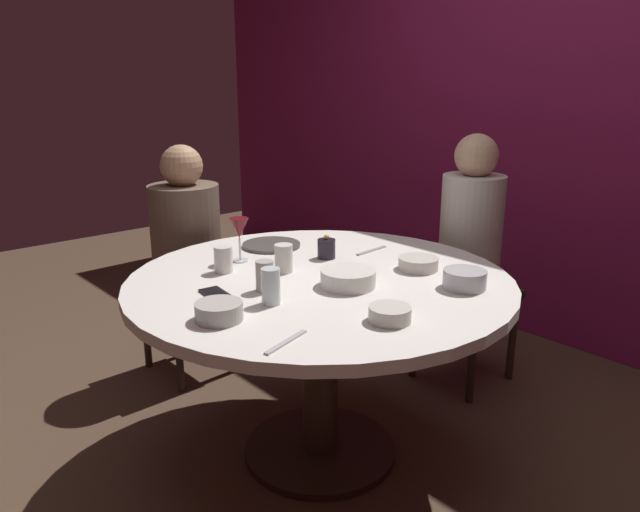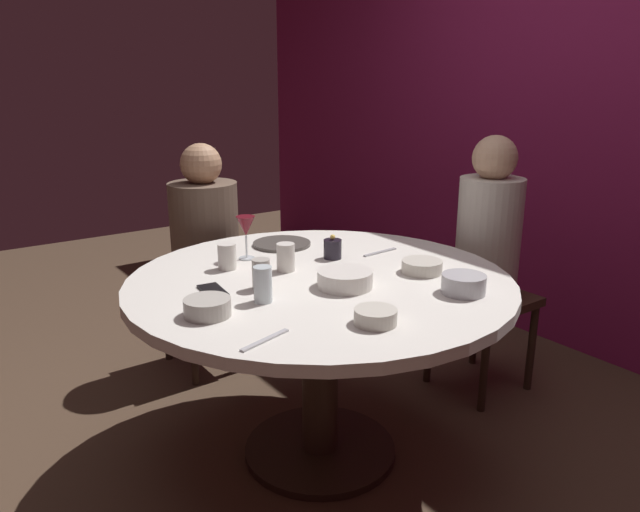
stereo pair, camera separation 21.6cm
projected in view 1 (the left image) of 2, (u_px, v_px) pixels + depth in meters
ground_plane at (320, 452)px, 2.40m from camera, size 8.00×8.00×0.00m
back_wall at (567, 107)px, 3.15m from camera, size 6.00×0.10×2.60m
dining_table at (320, 313)px, 2.23m from camera, size 1.41×1.41×0.74m
seated_diner_left at (186, 235)px, 2.90m from camera, size 0.40×0.40×1.15m
seated_diner_back at (471, 235)px, 2.79m from camera, size 0.40×0.40×1.21m
candle_holder at (326, 249)px, 2.41m from camera, size 0.07×0.07×0.10m
wine_glass at (239, 230)px, 2.34m from camera, size 0.08×0.08×0.18m
dinner_plate at (271, 245)px, 2.58m from camera, size 0.25×0.25×0.01m
cell_phone at (216, 294)px, 2.00m from camera, size 0.15×0.09×0.01m
bowl_serving_large at (465, 279)px, 2.06m from camera, size 0.15×0.15×0.06m
bowl_salad_center at (390, 314)px, 1.78m from camera, size 0.13×0.13×0.05m
bowl_small_white at (418, 263)px, 2.27m from camera, size 0.15×0.15×0.05m
bowl_sauce_side at (219, 311)px, 1.79m from camera, size 0.15×0.15×0.06m
bowl_rice_portion at (348, 278)px, 2.08m from camera, size 0.19×0.19×0.06m
cup_near_candle at (271, 286)px, 1.91m from camera, size 0.06×0.06×0.12m
cup_by_left_diner at (223, 259)px, 2.23m from camera, size 0.07×0.07×0.10m
cup_by_right_diner at (284, 258)px, 2.23m from camera, size 0.07×0.07×0.11m
cup_center_front at (265, 276)px, 2.03m from camera, size 0.06×0.06×0.11m
fork_near_plate at (286, 342)px, 1.64m from camera, size 0.06×0.18×0.01m
knife_near_plate at (372, 251)px, 2.51m from camera, size 0.03×0.18×0.01m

